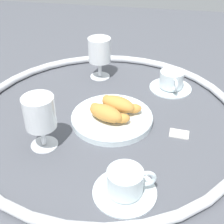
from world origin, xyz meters
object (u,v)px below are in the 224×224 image
object	(u,v)px
juice_glass_left	(40,114)
coffee_cup_far	(126,184)
coffee_cup_near	(171,82)
pastry_plate	(112,118)
sugar_packet	(179,133)
croissant_large	(106,113)
juice_glass_right	(99,52)
croissant_small	(119,104)

from	to	relation	value
juice_glass_left	coffee_cup_far	bearing A→B (deg)	-27.49
coffee_cup_near	juice_glass_left	distance (m)	0.46
pastry_plate	coffee_cup_near	distance (m)	0.26
coffee_cup_far	sugar_packet	size ratio (longest dim) A/B	2.72
croissant_large	coffee_cup_near	size ratio (longest dim) A/B	0.92
coffee_cup_near	juice_glass_right	size ratio (longest dim) A/B	0.97
juice_glass_left	croissant_large	bearing A→B (deg)	38.81
croissant_large	coffee_cup_far	size ratio (longest dim) A/B	0.92
coffee_cup_near	sugar_packet	bearing A→B (deg)	-83.13
coffee_cup_near	sugar_packet	distance (m)	0.24
coffee_cup_near	pastry_plate	bearing A→B (deg)	-126.62
pastry_plate	juice_glass_left	distance (m)	0.22
croissant_small	juice_glass_left	world-z (taller)	juice_glass_left
pastry_plate	juice_glass_right	size ratio (longest dim) A/B	1.62
croissant_small	coffee_cup_far	bearing A→B (deg)	-77.73
croissant_large	pastry_plate	bearing A→B (deg)	62.03
pastry_plate	coffee_cup_far	xyz separation A→B (m)	(0.07, -0.25, 0.02)
pastry_plate	coffee_cup_far	bearing A→B (deg)	-73.45
pastry_plate	croissant_small	xyz separation A→B (m)	(0.01, 0.03, 0.03)
coffee_cup_near	coffee_cup_far	world-z (taller)	same
juice_glass_left	sugar_packet	bearing A→B (deg)	17.28
sugar_packet	juice_glass_right	bearing A→B (deg)	139.42
juice_glass_left	sugar_packet	distance (m)	0.36
pastry_plate	croissant_large	bearing A→B (deg)	-117.97
croissant_small	pastry_plate	bearing A→B (deg)	-116.74
pastry_plate	croissant_small	distance (m)	0.04
pastry_plate	juice_glass_right	bearing A→B (deg)	109.36
coffee_cup_far	sugar_packet	xyz separation A→B (m)	(0.11, 0.22, -0.02)
pastry_plate	coffee_cup_far	size ratio (longest dim) A/B	1.67
juice_glass_right	coffee_cup_near	bearing A→B (deg)	-9.44
juice_glass_left	juice_glass_right	xyz separation A→B (m)	(0.06, 0.38, -0.00)
croissant_large	coffee_cup_far	distance (m)	0.24
pastry_plate	coffee_cup_near	size ratio (longest dim) A/B	1.67
pastry_plate	sugar_packet	size ratio (longest dim) A/B	4.54
juice_glass_right	sugar_packet	bearing A→B (deg)	-45.61
pastry_plate	sugar_packet	bearing A→B (deg)	-8.65
croissant_small	coffee_cup_far	distance (m)	0.28
pastry_plate	coffee_cup_far	distance (m)	0.26
juice_glass_left	sugar_packet	world-z (taller)	juice_glass_left
croissant_large	croissant_small	world-z (taller)	same
croissant_small	coffee_cup_near	distance (m)	0.23
coffee_cup_far	juice_glass_left	xyz separation A→B (m)	(-0.22, 0.12, 0.07)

